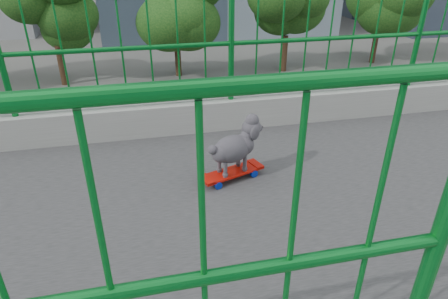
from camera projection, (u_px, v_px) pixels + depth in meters
name	position (u px, v px, depth m)	size (l,w,h in m)	color
road	(123.00, 169.00, 16.93)	(18.00, 90.00, 0.02)	black
street_trees	(132.00, 10.00, 26.18)	(5.30, 60.40, 7.26)	black
skateboard	(232.00, 173.00, 3.11)	(0.31, 0.55, 0.07)	#BF1006
poodle	(235.00, 146.00, 3.01)	(0.30, 0.47, 0.41)	#343137
car_2	(350.00, 138.00, 18.07)	(2.42, 5.24, 1.46)	black
car_3	(399.00, 106.00, 21.79)	(1.85, 4.54, 1.32)	red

